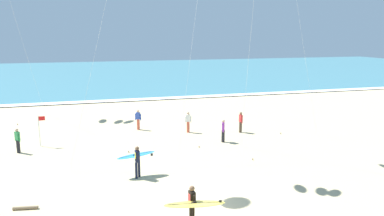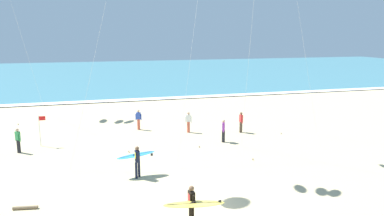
{
  "view_description": "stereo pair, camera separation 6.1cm",
  "coord_description": "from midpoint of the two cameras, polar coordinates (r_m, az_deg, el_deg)",
  "views": [
    {
      "loc": [
        -4.63,
        -14.44,
        7.44
      ],
      "look_at": [
        0.6,
        4.25,
        3.51
      ],
      "focal_mm": 34.63,
      "sensor_mm": 36.0,
      "label": 1
    },
    {
      "loc": [
        -4.57,
        -14.45,
        7.44
      ],
      "look_at": [
        0.6,
        4.25,
        3.51
      ],
      "focal_mm": 34.63,
      "sensor_mm": 36.0,
      "label": 2
    }
  ],
  "objects": [
    {
      "name": "driftwood_log",
      "position": [
        17.97,
        -24.36,
        -13.84
      ],
      "size": [
        1.05,
        0.3,
        0.14
      ],
      "primitive_type": "cylinder",
      "rotation": [
        0.0,
        1.57,
        6.13
      ],
      "color": "#846B4C",
      "rests_on": "ground"
    },
    {
      "name": "surfer_lead",
      "position": [
        14.58,
        0.13,
        -14.53
      ],
      "size": [
        2.5,
        1.01,
        1.71
      ],
      "color": "black",
      "rests_on": "ground"
    },
    {
      "name": "ocean_water",
      "position": [
        71.64,
        -11.9,
        5.27
      ],
      "size": [
        160.0,
        60.0,
        0.08
      ],
      "primitive_type": "cube",
      "color": "teal",
      "rests_on": "ground"
    },
    {
      "name": "bystander_purple_top",
      "position": [
        25.76,
        4.76,
        -3.5
      ],
      "size": [
        0.28,
        0.47,
        1.59
      ],
      "color": "black",
      "rests_on": "ground"
    },
    {
      "name": "shoreline_foam",
      "position": [
        42.31,
        -9.14,
        1.29
      ],
      "size": [
        160.0,
        1.6,
        0.01
      ],
      "primitive_type": "cube",
      "color": "white",
      "rests_on": "ocean_water"
    },
    {
      "name": "bystander_white_top",
      "position": [
        28.16,
        -0.67,
        -2.17
      ],
      "size": [
        0.48,
        0.27,
        1.59
      ],
      "color": "#D8593F",
      "rests_on": "ground"
    },
    {
      "name": "bystander_blue_top",
      "position": [
        29.26,
        -8.35,
        -1.77
      ],
      "size": [
        0.45,
        0.31,
        1.59
      ],
      "color": "#D8593F",
      "rests_on": "ground"
    },
    {
      "name": "bystander_red_top",
      "position": [
        28.38,
        7.44,
        -2.16
      ],
      "size": [
        0.22,
        0.5,
        1.59
      ],
      "color": "#4C3D2D",
      "rests_on": "ground"
    },
    {
      "name": "bystander_green_top",
      "position": [
        25.85,
        -25.32,
        -4.54
      ],
      "size": [
        0.37,
        0.39,
        1.59
      ],
      "color": "black",
      "rests_on": "ground"
    },
    {
      "name": "surfer_trailing",
      "position": [
        19.77,
        -8.61,
        -7.56
      ],
      "size": [
        2.1,
        1.02,
        1.71
      ],
      "color": "black",
      "rests_on": "ground"
    },
    {
      "name": "lifeguard_flag",
      "position": [
        26.65,
        -22.44,
        -2.83
      ],
      "size": [
        0.45,
        0.05,
        2.1
      ],
      "color": "silver",
      "rests_on": "ground"
    },
    {
      "name": "ground_plane",
      "position": [
        16.88,
        1.9,
        -14.7
      ],
      "size": [
        160.0,
        160.0,
        0.0
      ],
      "primitive_type": "plane",
      "color": "#CCB789"
    }
  ]
}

